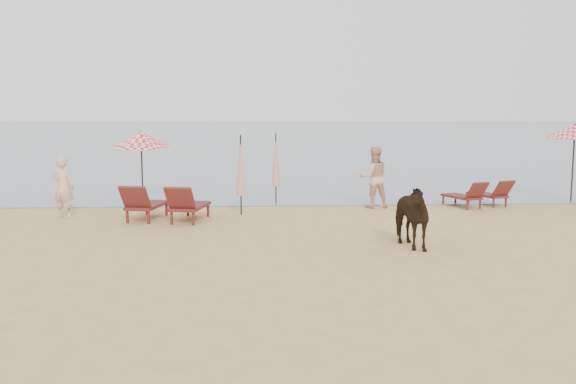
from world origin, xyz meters
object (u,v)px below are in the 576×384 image
at_px(lounger_cluster_right, 479,194).
at_px(umbrella_closed_right, 241,166).
at_px(umbrella_open_left_b, 141,139).
at_px(cow, 407,215).
at_px(beachgoer_left, 63,187).
at_px(umbrella_closed_left, 276,160).
at_px(umbrella_open_right, 575,131).
at_px(lounger_cluster_left, 165,204).
at_px(beachgoer_right_a, 374,177).

relative_size(lounger_cluster_right, umbrella_closed_right, 0.90).
bearing_deg(umbrella_open_left_b, cow, -22.98).
xyz_separation_m(umbrella_closed_right, beachgoer_left, (-4.88, -0.35, -0.54)).
height_order(umbrella_open_left_b, cow, umbrella_open_left_b).
distance_m(umbrella_closed_right, cow, 5.91).
relative_size(lounger_cluster_right, umbrella_closed_left, 0.92).
xyz_separation_m(umbrella_open_right, cow, (-7.00, -6.58, -1.58)).
height_order(umbrella_open_right, cow, umbrella_open_right).
bearing_deg(lounger_cluster_right, umbrella_closed_right, 166.77).
relative_size(lounger_cluster_left, umbrella_closed_right, 1.00).
bearing_deg(beachgoer_left, umbrella_open_right, -153.18).
bearing_deg(umbrella_open_left_b, lounger_cluster_right, 15.64).
bearing_deg(umbrella_open_right, lounger_cluster_right, 175.35).
bearing_deg(lounger_cluster_left, beachgoer_left, 178.74).
distance_m(lounger_cluster_left, cow, 6.71).
height_order(cow, beachgoer_left, beachgoer_left).
height_order(umbrella_closed_right, beachgoer_left, umbrella_closed_right).
height_order(umbrella_open_left_b, umbrella_closed_right, umbrella_open_left_b).
bearing_deg(umbrella_open_left_b, beachgoer_right_a, 13.17).
height_order(umbrella_open_left_b, umbrella_closed_left, umbrella_open_left_b).
distance_m(lounger_cluster_right, beachgoer_right_a, 3.32).
distance_m(lounger_cluster_left, lounger_cluster_right, 9.56).
bearing_deg(umbrella_closed_left, umbrella_open_left_b, -178.58).
xyz_separation_m(lounger_cluster_right, umbrella_open_right, (3.38, 0.91, 1.89)).
relative_size(lounger_cluster_right, umbrella_open_right, 0.81).
distance_m(lounger_cluster_left, umbrella_closed_left, 4.62).
distance_m(lounger_cluster_right, cow, 6.73).
height_order(lounger_cluster_left, cow, cow).
xyz_separation_m(lounger_cluster_right, umbrella_open_left_b, (-10.48, 1.09, 1.68)).
distance_m(umbrella_open_right, umbrella_closed_left, 9.67).
bearing_deg(umbrella_open_right, umbrella_closed_left, 158.61).
bearing_deg(beachgoer_left, umbrella_closed_left, -137.83).
relative_size(lounger_cluster_left, umbrella_open_right, 0.90).
bearing_deg(umbrella_closed_left, umbrella_closed_right, -115.01).
distance_m(umbrella_open_left_b, cow, 9.73).
bearing_deg(lounger_cluster_right, umbrella_open_right, -6.75).
height_order(umbrella_open_left_b, umbrella_open_right, umbrella_open_right).
xyz_separation_m(umbrella_open_right, umbrella_closed_left, (-9.62, 0.28, -0.91)).
relative_size(umbrella_open_left_b, beachgoer_right_a, 1.28).
distance_m(cow, beachgoer_left, 9.56).
xyz_separation_m(umbrella_closed_left, cow, (2.63, -6.86, -0.67)).
height_order(lounger_cluster_left, umbrella_closed_left, umbrella_closed_left).
bearing_deg(cow, umbrella_closed_left, 98.66).
height_order(umbrella_open_right, beachgoer_right_a, umbrella_open_right).
distance_m(umbrella_open_left_b, umbrella_closed_left, 4.30).
xyz_separation_m(umbrella_open_left_b, beachgoer_left, (-1.71, -2.54, -1.21)).
xyz_separation_m(lounger_cluster_left, cow, (5.70, -3.53, 0.22)).
bearing_deg(umbrella_open_left_b, beachgoer_left, -102.43).
bearing_deg(umbrella_open_right, beachgoer_right_a, 167.86).
relative_size(umbrella_open_left_b, beachgoer_left, 1.39).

